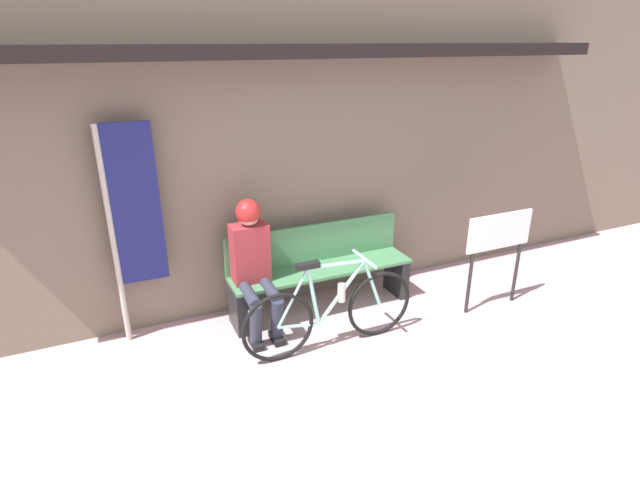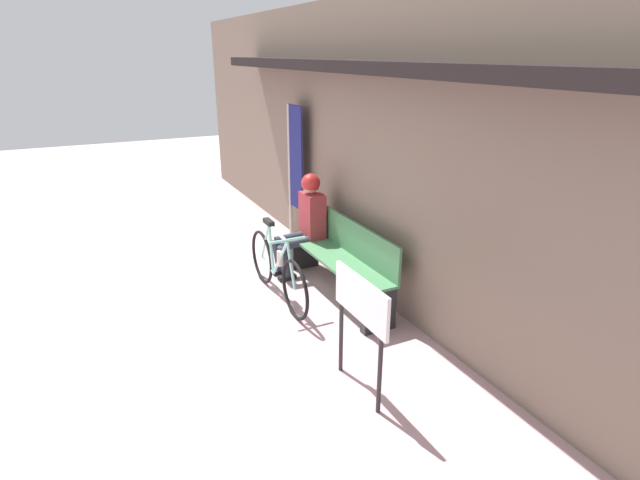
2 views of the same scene
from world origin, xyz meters
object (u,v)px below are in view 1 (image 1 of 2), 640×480
person_seated (253,258)px  signboard (499,239)px  park_bench_near (320,270)px  bicycle (331,311)px  banner_pole (129,216)px

person_seated → signboard: 2.42m
park_bench_near → person_seated: person_seated is taller
bicycle → banner_pole: banner_pole is taller
park_bench_near → bicycle: bearing=-106.6°
person_seated → signboard: bearing=-14.4°
signboard → person_seated: bearing=165.6°
banner_pole → signboard: (3.33, -0.89, -0.44)m
person_seated → signboard: person_seated is taller
signboard → park_bench_near: bearing=156.2°
park_bench_near → person_seated: (-0.72, -0.11, 0.31)m
person_seated → banner_pole: banner_pole is taller
park_bench_near → signboard: 1.80m
park_bench_near → signboard: signboard is taller
bicycle → person_seated: (-0.52, 0.59, 0.36)m
person_seated → park_bench_near: bearing=8.8°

